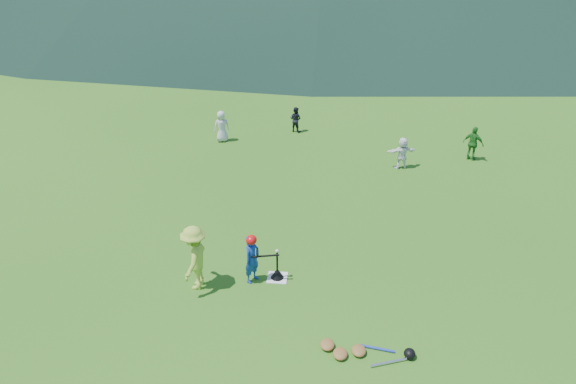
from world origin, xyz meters
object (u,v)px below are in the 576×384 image
object	(u,v)px
home_plate	(277,278)
batting_tee	(277,273)
fielder_c	(473,144)
fielder_d	(402,153)
batter_child	(252,259)
adult_coach	(195,258)
fielder_a	(222,126)
equipment_pile	(359,351)
fielder_b	(296,119)

from	to	relation	value
home_plate	batting_tee	world-z (taller)	batting_tee
fielder_c	fielder_d	bearing A→B (deg)	49.35
fielder_c	batter_child	bearing A→B (deg)	78.85
fielder_d	fielder_c	bearing A→B (deg)	-175.98
adult_coach	fielder_a	distance (m)	8.34
adult_coach	home_plate	bearing A→B (deg)	109.86
fielder_c	equipment_pile	bearing A→B (deg)	97.18
batter_child	fielder_d	size ratio (longest dim) A/B	1.13
batting_tee	equipment_pile	xyz separation A→B (m)	(1.81, -2.21, -0.06)
adult_coach	batting_tee	world-z (taller)	adult_coach
equipment_pile	fielder_a	bearing A→B (deg)	115.00
fielder_a	home_plate	bearing A→B (deg)	85.93
fielder_a	fielder_d	bearing A→B (deg)	141.09
fielder_b	batting_tee	xyz separation A→B (m)	(0.36, -8.96, -0.34)
adult_coach	batter_child	bearing A→B (deg)	110.36
fielder_c	fielder_b	bearing A→B (deg)	11.62
fielder_b	fielder_d	bearing A→B (deg)	165.23
home_plate	fielder_b	distance (m)	8.98
adult_coach	batting_tee	bearing A→B (deg)	109.86
fielder_a	adult_coach	bearing A→B (deg)	73.45
equipment_pile	fielder_c	bearing A→B (deg)	67.69
batter_child	fielder_a	bearing A→B (deg)	47.04
home_plate	fielder_c	world-z (taller)	fielder_c
fielder_c	batting_tee	xyz separation A→B (m)	(-5.61, -7.04, -0.44)
home_plate	fielder_a	size ratio (longest dim) A/B	0.41
fielder_a	fielder_d	distance (m)	6.32
fielder_c	fielder_a	bearing A→B (deg)	24.35
fielder_a	batter_child	bearing A→B (deg)	82.05
home_plate	batting_tee	bearing A→B (deg)	0.00
fielder_b	equipment_pile	xyz separation A→B (m)	(2.17, -11.17, -0.40)
equipment_pile	home_plate	bearing A→B (deg)	129.34
fielder_b	batting_tee	bearing A→B (deg)	114.96
batter_child	equipment_pile	bearing A→B (deg)	-100.56
batting_tee	equipment_pile	size ratio (longest dim) A/B	0.38
fielder_c	adult_coach	bearing A→B (deg)	75.05
batting_tee	fielder_b	bearing A→B (deg)	92.27
home_plate	adult_coach	distance (m)	1.96
fielder_b	batting_tee	distance (m)	8.97
fielder_d	equipment_pile	size ratio (longest dim) A/B	0.57
batter_child	fielder_a	xyz separation A→B (m)	(-2.31, 7.93, -0.03)
home_plate	equipment_pile	world-z (taller)	equipment_pile
adult_coach	fielder_c	size ratio (longest dim) A/B	1.33
batter_child	fielder_a	size ratio (longest dim) A/B	1.05
home_plate	fielder_d	size ratio (longest dim) A/B	0.44
batter_child	fielder_c	size ratio (longest dim) A/B	1.01
fielder_c	home_plate	bearing A→B (deg)	80.93
equipment_pile	fielder_b	bearing A→B (deg)	100.99
equipment_pile	fielder_d	bearing A→B (deg)	80.22
home_plate	fielder_b	size ratio (longest dim) A/B	0.48
batting_tee	equipment_pile	bearing A→B (deg)	-50.66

